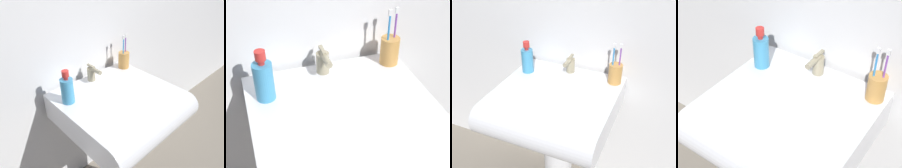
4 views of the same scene
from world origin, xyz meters
TOP-DOWN VIEW (x-y plane):
  - sink_basin at (0.00, -0.05)m, footprint 0.56×0.55m
  - faucet at (-0.01, 0.18)m, footprint 0.04×0.11m
  - toothbrush_cup at (0.23, 0.17)m, footprint 0.07×0.07m
  - soap_bottle at (-0.21, 0.11)m, footprint 0.06×0.06m

SIDE VIEW (x-z plane):
  - sink_basin at x=0.00m, z-range 0.62..0.76m
  - faucet at x=-0.01m, z-range 0.76..0.85m
  - toothbrush_cup at x=0.23m, z-range 0.71..0.92m
  - soap_bottle at x=-0.21m, z-range 0.75..0.91m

